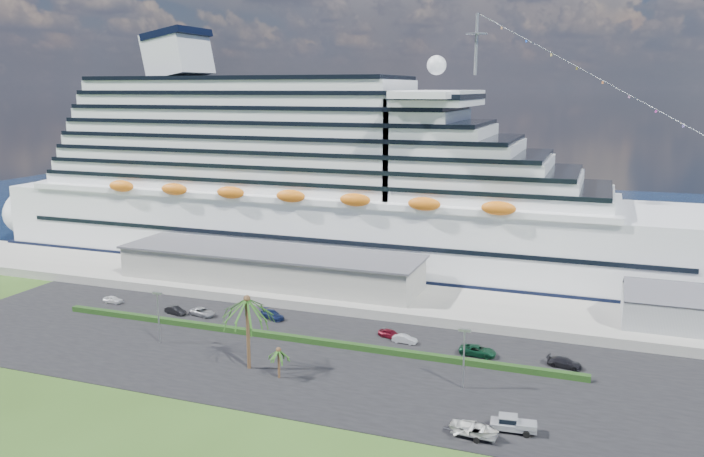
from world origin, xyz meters
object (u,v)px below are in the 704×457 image
at_px(pickup_truck, 513,423).
at_px(boat_trailer, 474,429).
at_px(parked_car_3, 272,315).
at_px(cruise_ship, 331,191).

height_order(pickup_truck, boat_trailer, pickup_truck).
bearing_deg(boat_trailer, parked_car_3, 144.09).
relative_size(cruise_ship, pickup_truck, 34.80).
distance_m(pickup_truck, boat_trailer, 5.02).
height_order(cruise_ship, parked_car_3, cruise_ship).
relative_size(cruise_ship, boat_trailer, 29.19).
xyz_separation_m(pickup_truck, boat_trailer, (-3.90, -3.15, 0.20)).
distance_m(cruise_ship, parked_car_3, 42.92).
height_order(cruise_ship, pickup_truck, cruise_ship).
bearing_deg(pickup_truck, cruise_ship, 126.86).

